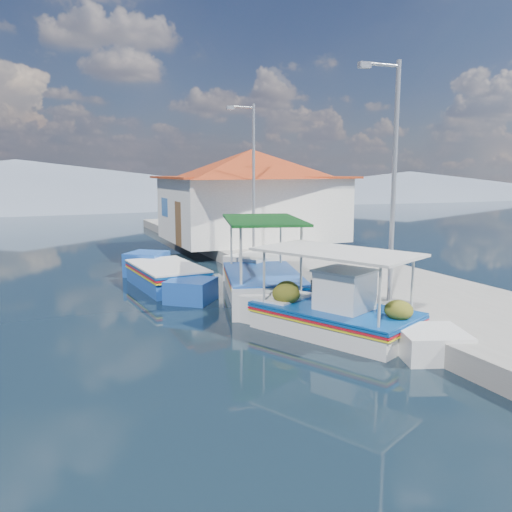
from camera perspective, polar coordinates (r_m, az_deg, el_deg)
name	(u,v)px	position (r m, az deg, el deg)	size (l,w,h in m)	color
ground	(258,372)	(10.29, 0.27, -12.53)	(160.00, 160.00, 0.00)	black
quay	(346,277)	(18.04, 9.84, -2.33)	(5.00, 44.00, 0.50)	#9A9790
bollards	(303,275)	(16.27, 5.12, -2.05)	(0.20, 17.20, 0.30)	#A5A8AD
main_caique	(334,315)	(12.63, 8.56, -6.44)	(3.76, 6.11, 2.22)	white
caique_green_canopy	(261,284)	(16.00, 0.55, -3.11)	(3.43, 6.91, 2.69)	white
caique_blue_hull	(166,278)	(17.71, -9.77, -2.37)	(2.19, 6.30, 1.13)	#1C4FAC
harbor_building	(251,193)	(25.81, -0.50, 6.89)	(10.49, 10.49, 4.40)	white
lamp_post_near	(391,170)	(13.62, 14.60, 9.07)	(1.21, 0.14, 6.00)	#A5A8AD
lamp_post_far	(251,171)	(21.45, -0.50, 9.30)	(1.21, 0.14, 6.00)	#A5A8AD
mountain_ridge	(122,187)	(65.61, -14.42, 7.36)	(171.40, 96.00, 5.50)	slate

